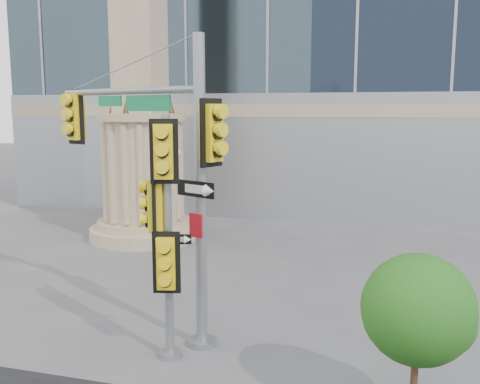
# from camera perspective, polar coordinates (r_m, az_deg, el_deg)

# --- Properties ---
(ground) EXTENTS (120.00, 120.00, 0.00)m
(ground) POSITION_cam_1_polar(r_m,az_deg,el_deg) (12.41, -2.93, -16.31)
(ground) COLOR #545456
(ground) RESTS_ON ground
(monument) EXTENTS (4.40, 4.40, 16.60)m
(monument) POSITION_cam_1_polar(r_m,az_deg,el_deg) (21.86, -10.52, 9.35)
(monument) COLOR tan
(monument) RESTS_ON ground
(main_signal_pole) EXTENTS (5.00, 2.47, 6.83)m
(main_signal_pole) POSITION_cam_1_polar(r_m,az_deg,el_deg) (12.33, -8.49, 3.91)
(main_signal_pole) COLOR slate
(main_signal_pole) RESTS_ON ground
(secondary_signal_pole) EXTENTS (0.95, 0.68, 5.16)m
(secondary_signal_pole) POSITION_cam_1_polar(r_m,az_deg,el_deg) (11.02, -8.13, -2.97)
(secondary_signal_pole) COLOR slate
(secondary_signal_pole) RESTS_ON ground
(street_tree) EXTENTS (1.90, 1.85, 2.95)m
(street_tree) POSITION_cam_1_polar(r_m,az_deg,el_deg) (9.46, 18.63, -12.22)
(street_tree) COLOR tan
(street_tree) RESTS_ON ground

